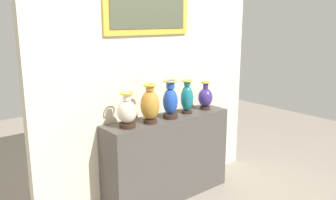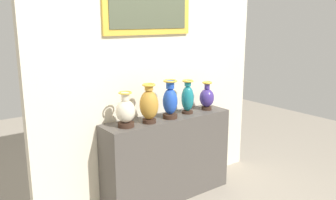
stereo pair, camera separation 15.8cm
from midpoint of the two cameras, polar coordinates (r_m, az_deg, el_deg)
ground_plane at (r=4.05m, az=1.16°, el=-15.36°), size 8.77×8.77×0.00m
display_shelf at (r=3.86m, az=1.19°, el=-9.34°), size 1.47×0.36×0.92m
back_wall at (r=3.78m, az=-1.01°, el=6.55°), size 2.77×0.14×2.96m
vase_ivory at (r=3.34m, az=-5.54°, el=-1.90°), size 0.19×0.19×0.34m
vase_ochre at (r=3.46m, az=-1.78°, el=-0.76°), size 0.19×0.19×0.39m
vase_sapphire at (r=3.62m, az=1.60°, el=-0.18°), size 0.15×0.15×0.40m
vase_teal at (r=3.82m, az=4.39°, el=0.36°), size 0.14×0.14×0.37m
vase_indigo at (r=4.00m, az=7.44°, el=0.42°), size 0.16×0.16×0.32m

